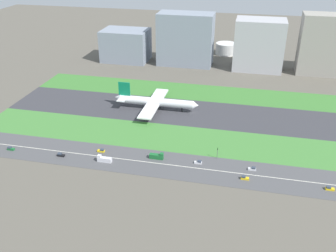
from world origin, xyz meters
name	(u,v)px	position (x,y,z in m)	size (l,w,h in m)	color
ground_plane	(194,113)	(0.00, 0.00, 0.00)	(800.00, 800.00, 0.00)	#5B564C
runway	(194,113)	(0.00, 0.00, 0.05)	(280.00, 46.00, 0.10)	#38383D
grass_median_north	(201,93)	(0.00, 41.00, 0.05)	(280.00, 36.00, 0.10)	#3D7A33
grass_median_south	(184,139)	(0.00, -41.00, 0.05)	(280.00, 36.00, 0.10)	#427F38
highway	(173,165)	(0.00, -73.00, 0.05)	(280.00, 28.00, 0.10)	#4C4C4F
highway_centerline	(173,165)	(0.00, -73.00, 0.11)	(266.00, 0.50, 0.01)	silver
airliner	(154,102)	(-30.14, 0.00, 6.23)	(65.00, 56.00, 19.70)	white
car_6	(101,151)	(-46.16, -68.00, 0.92)	(4.40, 1.80, 2.00)	yellow
truck_1	(104,159)	(-40.41, -78.00, 1.67)	(8.40, 2.50, 4.00)	silver
car_5	(61,155)	(-68.15, -78.00, 0.92)	(4.40, 1.80, 2.00)	black
truck_0	(157,156)	(-11.11, -68.00, 1.67)	(8.40, 2.50, 4.00)	#19662D
car_2	(330,189)	(84.32, -78.00, 0.92)	(4.40, 1.80, 2.00)	yellow
car_3	(252,169)	(44.62, -68.00, 0.92)	(4.40, 1.80, 2.00)	silver
car_0	(244,178)	(40.58, -78.00, 0.92)	(4.40, 1.80, 2.00)	yellow
car_4	(198,162)	(13.80, -68.00, 0.92)	(4.40, 1.80, 2.00)	silver
car_1	(11,149)	(-101.82, -78.00, 0.92)	(4.40, 1.80, 2.00)	#19662D
traffic_light	(217,152)	(23.77, -60.01, 4.29)	(0.36, 0.50, 7.20)	#4C4C51
terminal_building	(126,45)	(-90.00, 114.00, 15.86)	(46.80, 33.72, 31.72)	gray
hangar_building	(186,39)	(-27.30, 114.00, 25.52)	(54.30, 26.53, 51.05)	gray
office_tower	(259,45)	(44.13, 114.00, 24.08)	(46.36, 30.31, 48.16)	#B2B2B7
cargo_warehouse	(333,45)	(110.23, 114.00, 27.65)	(59.79, 24.36, 55.30)	#9E998E
fuel_tank_west	(226,49)	(10.05, 159.00, 6.04)	(22.13, 22.13, 12.07)	silver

